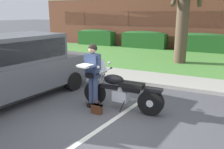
{
  "coord_description": "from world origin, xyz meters",
  "views": [
    {
      "loc": [
        2.48,
        -4.39,
        2.45
      ],
      "look_at": [
        -0.19,
        1.06,
        0.85
      ],
      "focal_mm": 37.37,
      "sensor_mm": 36.0,
      "label": 1
    }
  ],
  "objects_px": {
    "hedge_left": "(96,37)",
    "brick_building": "(193,19)",
    "rider_person": "(92,71)",
    "hedge_center_left": "(144,39)",
    "handbag": "(97,108)",
    "parked_suv_adjacent": "(13,67)",
    "motorcycle": "(124,92)",
    "hedge_center_right": "(202,42)"
  },
  "relations": [
    {
      "from": "handbag",
      "to": "motorcycle",
      "type": "bearing_deg",
      "value": 46.65
    },
    {
      "from": "hedge_center_left",
      "to": "motorcycle",
      "type": "bearing_deg",
      "value": -74.1
    },
    {
      "from": "motorcycle",
      "to": "handbag",
      "type": "relative_size",
      "value": 6.23
    },
    {
      "from": "handbag",
      "to": "hedge_center_left",
      "type": "relative_size",
      "value": 0.12
    },
    {
      "from": "parked_suv_adjacent",
      "to": "hedge_center_right",
      "type": "xyz_separation_m",
      "value": [
        4.08,
        11.32,
        -0.3
      ]
    },
    {
      "from": "hedge_left",
      "to": "hedge_center_left",
      "type": "distance_m",
      "value": 3.89
    },
    {
      "from": "handbag",
      "to": "brick_building",
      "type": "distance_m",
      "value": 17.25
    },
    {
      "from": "motorcycle",
      "to": "brick_building",
      "type": "relative_size",
      "value": 0.1
    },
    {
      "from": "parked_suv_adjacent",
      "to": "hedge_center_right",
      "type": "relative_size",
      "value": 1.56
    },
    {
      "from": "handbag",
      "to": "hedge_center_right",
      "type": "xyz_separation_m",
      "value": [
        1.36,
        11.25,
        0.51
      ]
    },
    {
      "from": "rider_person",
      "to": "motorcycle",
      "type": "bearing_deg",
      "value": 14.33
    },
    {
      "from": "rider_person",
      "to": "hedge_center_right",
      "type": "bearing_deg",
      "value": 81.34
    },
    {
      "from": "rider_person",
      "to": "hedge_center_left",
      "type": "bearing_deg",
      "value": 101.56
    },
    {
      "from": "handbag",
      "to": "hedge_center_right",
      "type": "height_order",
      "value": "hedge_center_right"
    },
    {
      "from": "rider_person",
      "to": "hedge_center_right",
      "type": "distance_m",
      "value": 11.05
    },
    {
      "from": "parked_suv_adjacent",
      "to": "hedge_center_right",
      "type": "distance_m",
      "value": 12.04
    },
    {
      "from": "rider_person",
      "to": "hedge_center_left",
      "type": "xyz_separation_m",
      "value": [
        -2.23,
        10.92,
        -0.36
      ]
    },
    {
      "from": "parked_suv_adjacent",
      "to": "hedge_left",
      "type": "bearing_deg",
      "value": 108.14
    },
    {
      "from": "motorcycle",
      "to": "hedge_center_left",
      "type": "xyz_separation_m",
      "value": [
        -3.05,
        10.71,
        0.16
      ]
    },
    {
      "from": "motorcycle",
      "to": "hedge_center_right",
      "type": "bearing_deg",
      "value": 85.49
    },
    {
      "from": "motorcycle",
      "to": "brick_building",
      "type": "distance_m",
      "value": 16.69
    },
    {
      "from": "parked_suv_adjacent",
      "to": "hedge_center_left",
      "type": "height_order",
      "value": "parked_suv_adjacent"
    },
    {
      "from": "motorcycle",
      "to": "hedge_center_right",
      "type": "xyz_separation_m",
      "value": [
        0.85,
        10.71,
        0.16
      ]
    },
    {
      "from": "parked_suv_adjacent",
      "to": "motorcycle",
      "type": "bearing_deg",
      "value": 10.74
    },
    {
      "from": "rider_person",
      "to": "parked_suv_adjacent",
      "type": "xyz_separation_m",
      "value": [
        -2.42,
        -0.4,
        -0.05
      ]
    },
    {
      "from": "hedge_center_right",
      "to": "brick_building",
      "type": "distance_m",
      "value": 6.22
    },
    {
      "from": "hedge_center_right",
      "to": "parked_suv_adjacent",
      "type": "bearing_deg",
      "value": -109.82
    },
    {
      "from": "parked_suv_adjacent",
      "to": "hedge_center_left",
      "type": "xyz_separation_m",
      "value": [
        0.18,
        11.32,
        -0.3
      ]
    },
    {
      "from": "brick_building",
      "to": "hedge_center_left",
      "type": "bearing_deg",
      "value": -112.54
    },
    {
      "from": "hedge_center_right",
      "to": "brick_building",
      "type": "height_order",
      "value": "brick_building"
    },
    {
      "from": "handbag",
      "to": "parked_suv_adjacent",
      "type": "height_order",
      "value": "parked_suv_adjacent"
    },
    {
      "from": "parked_suv_adjacent",
      "to": "hedge_center_left",
      "type": "bearing_deg",
      "value": 89.07
    },
    {
      "from": "hedge_left",
      "to": "brick_building",
      "type": "distance_m",
      "value": 8.77
    },
    {
      "from": "motorcycle",
      "to": "handbag",
      "type": "distance_m",
      "value": 0.82
    },
    {
      "from": "motorcycle",
      "to": "hedge_center_left",
      "type": "relative_size",
      "value": 0.72
    },
    {
      "from": "brick_building",
      "to": "motorcycle",
      "type": "bearing_deg",
      "value": -87.94
    },
    {
      "from": "hedge_left",
      "to": "brick_building",
      "type": "bearing_deg",
      "value": 42.94
    },
    {
      "from": "handbag",
      "to": "hedge_left",
      "type": "relative_size",
      "value": 0.13
    },
    {
      "from": "parked_suv_adjacent",
      "to": "hedge_center_right",
      "type": "bearing_deg",
      "value": 70.18
    },
    {
      "from": "handbag",
      "to": "hedge_center_right",
      "type": "distance_m",
      "value": 11.34
    },
    {
      "from": "handbag",
      "to": "parked_suv_adjacent",
      "type": "bearing_deg",
      "value": -178.5
    },
    {
      "from": "handbag",
      "to": "hedge_center_left",
      "type": "height_order",
      "value": "hedge_center_left"
    }
  ]
}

